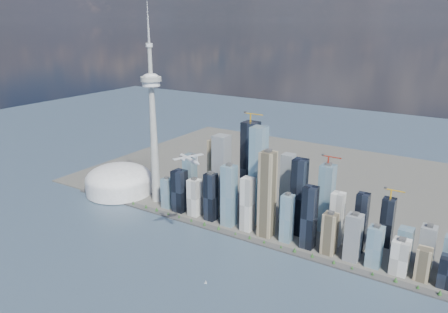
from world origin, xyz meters
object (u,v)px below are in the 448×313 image
Objects in this scene: needle_tower at (153,122)px; dome_stadium at (119,181)px; airplane at (189,159)px; sailboat_west at (206,282)px.

dome_stadium is at bearing -175.91° from needle_tower.
needle_tower is 241.40m from dome_stadium.
airplane is 9.24× the size of sailboat_west.
sailboat_west is at bearing -27.07° from dome_stadium.
sailboat_west is (89.92, -73.73, -225.45)m from airplane.
needle_tower is 7.21× the size of airplane.
airplane is (269.12, -191.36, -7.74)m from needle_tower.
needle_tower is 330.31m from airplane.
sailboat_west is (359.04, -265.09, -233.19)m from needle_tower.
needle_tower reaches higher than dome_stadium.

